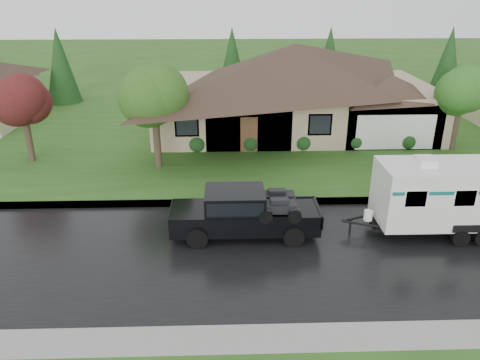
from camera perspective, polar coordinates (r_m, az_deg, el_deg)
The scene contains 11 objects.
ground at distance 19.69m, azimuth 6.00°, elevation -5.67°, with size 140.00×140.00×0.00m, color #2A4F18.
road at distance 17.98m, azimuth 6.82°, elevation -8.70°, with size 140.00×8.00×0.01m, color black.
curb at distance 21.64m, azimuth 5.24°, elevation -2.64°, with size 140.00×0.50×0.15m, color gray.
lawn at distance 33.54m, azimuth 2.71°, elevation 6.81°, with size 140.00×26.00×0.15m, color #2A4F18.
house_main at distance 31.86m, azimuth 7.20°, elevation 12.30°, with size 19.44×10.80×6.90m.
tree_left_green at distance 24.78m, azimuth -10.44°, elevation 9.73°, with size 3.25×3.25×5.38m.
tree_red at distance 27.92m, azimuth -25.05°, elevation 8.66°, with size 2.93×2.93×4.85m.
tree_right_green at distance 30.03m, azimuth 25.41°, elevation 9.66°, with size 3.01×3.01×4.98m.
shrub_row at distance 28.20m, azimuth 7.67°, elevation 4.70°, with size 13.60×1.00×1.00m.
pickup_truck at distance 18.54m, azimuth 0.24°, elevation -3.83°, with size 5.82×2.21×1.94m.
travel_trailer at distance 20.52m, azimuth 25.65°, elevation -1.43°, with size 7.18×2.52×3.22m.
Camera 1 is at (-2.59, -17.11, 9.40)m, focal length 35.00 mm.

